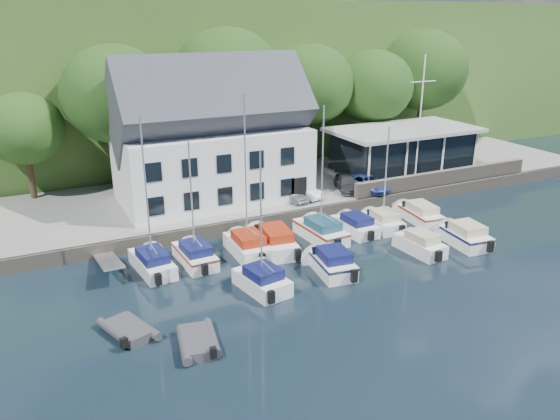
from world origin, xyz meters
The scene contains 34 objects.
ground centered at (0.00, 0.00, 0.00)m, with size 180.00×180.00×0.00m, color black.
quay centered at (0.00, 17.50, 0.50)m, with size 60.00×13.00×1.00m, color gray.
quay_face centered at (0.00, 11.00, 0.50)m, with size 60.00×0.30×1.00m, color #6B6255.
hillside centered at (0.00, 62.00, 8.00)m, with size 160.00×75.00×16.00m, color #33511E.
field_patch centered at (8.00, 70.00, 16.15)m, with size 50.00×30.00×0.30m, color #4D5A2D.
harbor_building centered at (-7.00, 16.50, 5.35)m, with size 14.40×8.20×8.70m, color white, non-canonical shape.
club_pavilion centered at (11.00, 16.00, 3.05)m, with size 13.20×7.20×4.10m, color black, non-canonical shape.
seawall centered at (12.00, 11.40, 1.60)m, with size 18.00×0.50×1.20m, color #6B6255.
gangway centered at (-16.50, 9.00, 0.00)m, with size 1.20×6.00×1.40m, color silver, non-canonical shape.
car_silver centered at (-1.87, 13.07, 1.55)m, with size 1.30×3.23×1.10m, color #A8A8AD.
car_white centered at (-0.63, 13.48, 1.57)m, with size 1.21×3.48×1.15m, color silver.
car_dgrey centered at (3.59, 13.61, 1.57)m, with size 1.60×3.93×1.14m, color #313236.
car_blue centered at (5.02, 12.84, 1.67)m, with size 1.54×3.91×1.34m, color navy.
flagpole centered at (9.97, 12.77, 6.35)m, with size 2.57×0.20×10.71m, color white, non-canonical shape.
tree_0 centered at (-19.77, 22.73, 5.13)m, with size 6.04×6.04×8.26m, color #1A3810, non-canonical shape.
tree_1 centered at (-12.87, 21.79, 6.82)m, with size 8.52×8.52×11.65m, color #1A3810, non-canonical shape.
tree_2 centered at (-3.46, 21.93, 7.40)m, with size 9.37×9.37×12.81m, color #1A3810, non-canonical shape.
tree_3 centered at (5.10, 22.71, 6.63)m, with size 8.23×8.23×11.25m, color #1A3810, non-canonical shape.
tree_4 centered at (11.37, 21.62, 6.32)m, with size 7.79×7.79×10.64m, color #1A3810, non-canonical shape.
tree_5 centered at (18.41, 22.79, 7.20)m, with size 9.07×9.07×12.40m, color #1A3810, non-canonical shape.
boat_r1_0 centered at (-14.09, 7.63, 4.34)m, with size 1.88×6.05×8.68m, color white, non-canonical shape.
boat_r1_1 centered at (-11.44, 7.55, 4.34)m, with size 1.92×5.72×8.69m, color white, non-canonical shape.
boat_r1_2 centered at (-7.98, 7.37, 4.70)m, with size 2.12×5.88×9.40m, color white, non-canonical shape.
boat_r1_3 centered at (-6.05, 7.37, 0.79)m, with size 2.12×7.04×1.58m, color white, non-canonical shape.
boat_r1_4 centered at (-2.42, 7.51, 4.68)m, with size 2.13×6.40×9.35m, color white, non-canonical shape.
boat_r1_5 centered at (0.38, 7.51, 0.68)m, with size 1.95×5.48×1.36m, color white, non-canonical shape.
boat_r1_6 centered at (2.67, 7.32, 4.15)m, with size 1.95×5.15×8.29m, color white, non-canonical shape.
boat_r1_7 centered at (6.06, 7.36, 0.71)m, with size 1.91×6.23×1.42m, color white, non-canonical shape.
boat_r2_1 centered at (-9.13, 2.52, 4.49)m, with size 2.07×5.08×8.97m, color white, non-canonical shape.
boat_r2_2 centered at (-4.43, 2.72, 0.77)m, with size 2.07×5.28×1.55m, color white, non-canonical shape.
boat_r2_3 centered at (2.23, 2.70, 0.74)m, with size 1.76×5.17×1.47m, color white, non-canonical shape.
boat_r2_4 centered at (5.85, 2.48, 0.77)m, with size 2.17×5.52×1.54m, color white, non-canonical shape.
dinghy_0 centered at (-16.82, 1.17, 0.35)m, with size 1.82×3.04×0.71m, color #37373B, non-canonical shape.
dinghy_1 centered at (-14.14, -1.29, 0.36)m, with size 1.87×3.11×0.73m, color #37373B, non-canonical shape.
Camera 1 is at (-20.31, -22.63, 14.63)m, focal length 35.00 mm.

